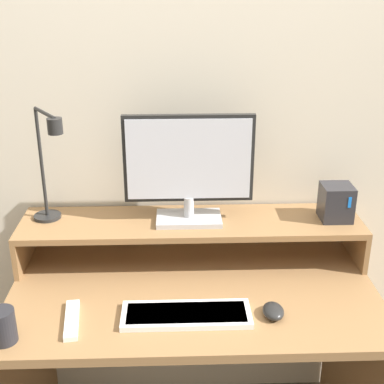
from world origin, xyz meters
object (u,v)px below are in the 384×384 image
object	(u,v)px
router_dock	(336,202)
desk_lamp	(49,167)
mouse	(273,311)
remote_control	(72,320)
mug	(3,326)
monitor	(189,167)
keyboard	(186,314)

from	to	relation	value
router_dock	desk_lamp	bearing A→B (deg)	-179.39
mouse	remote_control	world-z (taller)	mouse
desk_lamp	router_dock	bearing A→B (deg)	0.61
router_dock	mouse	world-z (taller)	router_dock
remote_control	mug	size ratio (longest dim) A/B	1.89
monitor	desk_lamp	distance (m)	0.47
mug	mouse	bearing A→B (deg)	6.69
mouse	mug	xyz separation A→B (m)	(-0.79, -0.09, 0.03)
monitor	router_dock	xyz separation A→B (m)	(0.53, -0.00, -0.14)
router_dock	remote_control	size ratio (longest dim) A/B	0.66
monitor	keyboard	size ratio (longest dim) A/B	1.13
router_dock	remote_control	xyz separation A→B (m)	(-0.89, -0.37, -0.21)
router_dock	mouse	xyz separation A→B (m)	(-0.28, -0.36, -0.20)
router_dock	remote_control	bearing A→B (deg)	-157.55
monitor	mug	bearing A→B (deg)	-140.08
monitor	remote_control	bearing A→B (deg)	-134.54
desk_lamp	mug	bearing A→B (deg)	-99.00
desk_lamp	router_dock	distance (m)	1.01
mouse	mug	size ratio (longest dim) A/B	0.88
mug	monitor	bearing A→B (deg)	39.92
desk_lamp	router_dock	world-z (taller)	desk_lamp
mug	router_dock	bearing A→B (deg)	22.89
mouse	remote_control	distance (m)	0.61
router_dock	mug	distance (m)	1.17
keyboard	mug	distance (m)	0.54
desk_lamp	remote_control	bearing A→B (deg)	-73.22
keyboard	remote_control	xyz separation A→B (m)	(-0.35, -0.01, -0.00)
keyboard	mug	size ratio (longest dim) A/B	3.86
remote_control	desk_lamp	bearing A→B (deg)	106.78
monitor	keyboard	world-z (taller)	monitor
remote_control	mug	distance (m)	0.20
mouse	remote_control	xyz separation A→B (m)	(-0.61, -0.01, -0.01)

